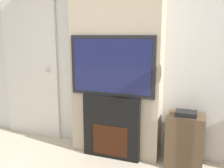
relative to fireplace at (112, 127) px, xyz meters
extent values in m
cube|color=silver|center=(0.00, 0.32, 0.97)|extent=(6.00, 0.06, 2.70)
cube|color=tan|center=(0.00, 0.14, 0.97)|extent=(1.10, 0.28, 2.70)
cube|color=black|center=(0.00, 0.00, 0.00)|extent=(0.70, 0.14, 0.77)
cube|color=#33160A|center=(0.00, -0.07, -0.15)|extent=(0.44, 0.01, 0.37)
cube|color=black|center=(0.00, 0.00, 0.74)|extent=(1.02, 0.06, 0.70)
cube|color=#191E4C|center=(0.00, -0.03, 0.74)|extent=(0.94, 0.01, 0.62)
cube|color=brown|center=(0.85, 0.08, -0.08)|extent=(0.41, 0.32, 0.61)
cube|color=black|center=(0.85, 0.05, 0.25)|extent=(0.22, 0.17, 0.05)
cube|color=silver|center=(-1.35, 0.26, 0.65)|extent=(0.89, 0.04, 2.07)
sphere|color=silver|center=(-1.04, 0.22, 0.61)|extent=(0.06, 0.06, 0.06)
camera|label=1|loc=(1.00, -2.68, 1.10)|focal=40.00mm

